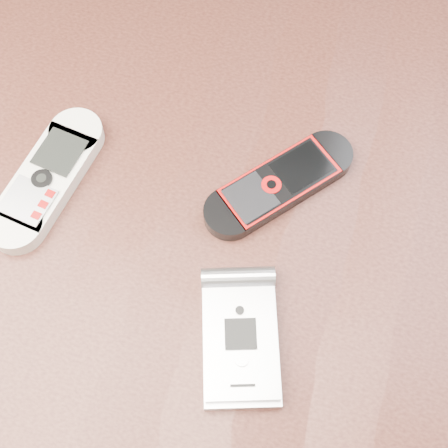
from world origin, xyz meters
TOP-DOWN VIEW (x-y plane):
  - ground at (0.00, 0.00)m, footprint 4.00×4.00m
  - table at (0.00, 0.00)m, footprint 1.20×0.80m
  - nokia_white at (-0.16, 0.00)m, footprint 0.07×0.16m
  - nokia_black_red at (0.04, 0.05)m, footprint 0.13×0.14m
  - motorola_razr at (0.04, -0.09)m, footprint 0.09×0.13m

SIDE VIEW (x-z plane):
  - ground at x=0.00m, z-range 0.00..0.00m
  - table at x=0.00m, z-range 0.27..1.02m
  - nokia_black_red at x=0.04m, z-range 0.75..0.77m
  - nokia_white at x=-0.16m, z-range 0.75..0.77m
  - motorola_razr at x=0.04m, z-range 0.75..0.77m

